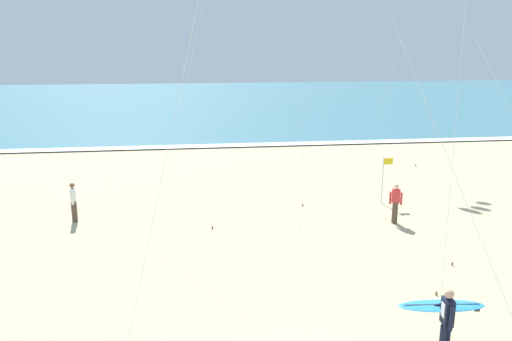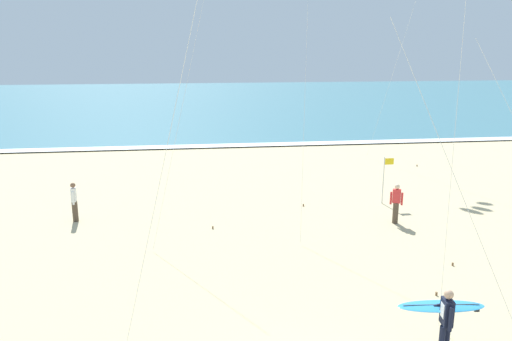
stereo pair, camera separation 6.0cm
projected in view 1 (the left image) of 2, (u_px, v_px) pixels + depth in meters
The scene contains 6 objects.
ocean_water at pixel (206, 101), 63.55m from camera, with size 160.00×60.00×0.08m, color teal.
shoreline_foam at pixel (222, 145), 34.97m from camera, with size 160.00×1.24×0.01m, color white.
surfer_trailing at pixel (444, 313), 11.22m from camera, with size 2.00×1.04×1.71m.
bystander_white_top at pixel (74, 202), 19.95m from camera, with size 0.22×0.50×1.59m.
bystander_red_top at pixel (395, 203), 19.80m from camera, with size 0.46×0.29×1.59m.
lifeguard_flag at pixel (384, 175), 22.19m from camera, with size 0.45×0.05×2.10m.
Camera 1 is at (-2.28, -7.23, 6.81)m, focal length 35.57 mm.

